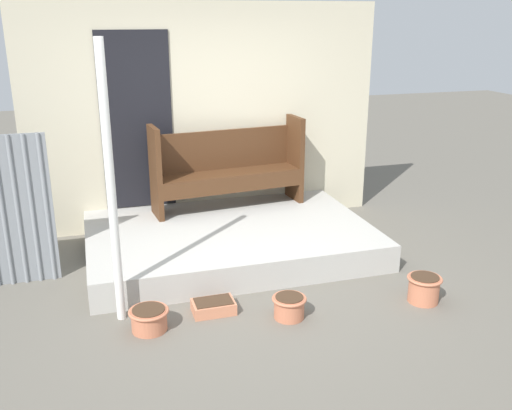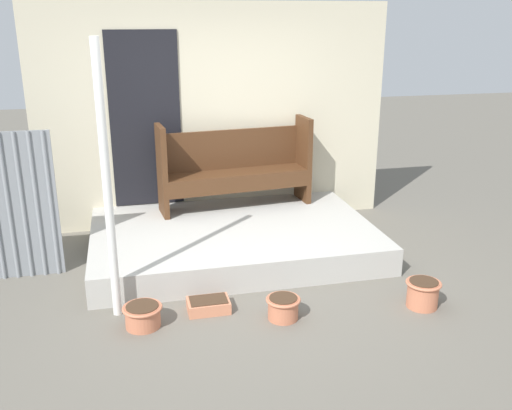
{
  "view_description": "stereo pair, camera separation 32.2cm",
  "coord_description": "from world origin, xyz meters",
  "px_view_note": "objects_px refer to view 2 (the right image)",
  "views": [
    {
      "loc": [
        -1.27,
        -4.55,
        2.45
      ],
      "look_at": [
        0.21,
        0.35,
        0.74
      ],
      "focal_mm": 40.0,
      "sensor_mm": 36.0,
      "label": 1
    },
    {
      "loc": [
        -0.96,
        -4.63,
        2.45
      ],
      "look_at": [
        0.21,
        0.35,
        0.74
      ],
      "focal_mm": 40.0,
      "sensor_mm": 36.0,
      "label": 2
    }
  ],
  "objects_px": {
    "flower_pot_left": "(143,315)",
    "flower_pot_right": "(423,293)",
    "support_post": "(107,186)",
    "flower_pot_middle": "(283,307)",
    "bench": "(235,164)",
    "planter_box_rect": "(208,305)"
  },
  "relations": [
    {
      "from": "flower_pot_left",
      "to": "flower_pot_right",
      "type": "distance_m",
      "value": 2.42
    },
    {
      "from": "flower_pot_right",
      "to": "support_post",
      "type": "bearing_deg",
      "value": 169.56
    },
    {
      "from": "flower_pot_left",
      "to": "flower_pot_middle",
      "type": "xyz_separation_m",
      "value": [
        1.16,
        -0.14,
        0.0
      ]
    },
    {
      "from": "bench",
      "to": "flower_pot_left",
      "type": "distance_m",
      "value": 2.48
    },
    {
      "from": "bench",
      "to": "flower_pot_middle",
      "type": "xyz_separation_m",
      "value": [
        -0.03,
        -2.21,
        -0.69
      ]
    },
    {
      "from": "support_post",
      "to": "bench",
      "type": "height_order",
      "value": "support_post"
    },
    {
      "from": "support_post",
      "to": "bench",
      "type": "relative_size",
      "value": 1.28
    },
    {
      "from": "support_post",
      "to": "flower_pot_middle",
      "type": "height_order",
      "value": "support_post"
    },
    {
      "from": "flower_pot_left",
      "to": "flower_pot_right",
      "type": "relative_size",
      "value": 1.06
    },
    {
      "from": "flower_pot_middle",
      "to": "flower_pot_right",
      "type": "distance_m",
      "value": 1.25
    },
    {
      "from": "support_post",
      "to": "flower_pot_right",
      "type": "distance_m",
      "value": 2.85
    },
    {
      "from": "flower_pot_left",
      "to": "flower_pot_middle",
      "type": "distance_m",
      "value": 1.17
    },
    {
      "from": "support_post",
      "to": "bench",
      "type": "bearing_deg",
      "value": 52.36
    },
    {
      "from": "bench",
      "to": "planter_box_rect",
      "type": "height_order",
      "value": "bench"
    },
    {
      "from": "bench",
      "to": "flower_pot_right",
      "type": "relative_size",
      "value": 5.79
    },
    {
      "from": "support_post",
      "to": "flower_pot_middle",
      "type": "relative_size",
      "value": 7.75
    },
    {
      "from": "flower_pot_left",
      "to": "bench",
      "type": "bearing_deg",
      "value": 60.15
    },
    {
      "from": "flower_pot_left",
      "to": "planter_box_rect",
      "type": "bearing_deg",
      "value": 13.23
    },
    {
      "from": "flower_pot_right",
      "to": "flower_pot_middle",
      "type": "bearing_deg",
      "value": 176.36
    },
    {
      "from": "bench",
      "to": "planter_box_rect",
      "type": "bearing_deg",
      "value": -113.51
    },
    {
      "from": "support_post",
      "to": "flower_pot_right",
      "type": "height_order",
      "value": "support_post"
    },
    {
      "from": "flower_pot_left",
      "to": "flower_pot_right",
      "type": "xyz_separation_m",
      "value": [
        2.41,
        -0.22,
        0.03
      ]
    }
  ]
}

